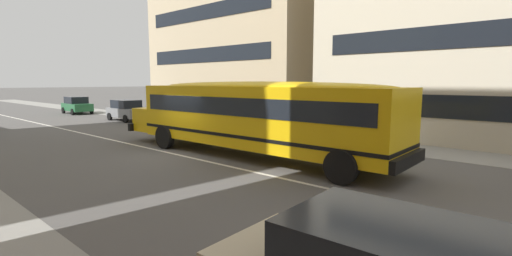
# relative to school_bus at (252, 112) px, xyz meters

# --- Properties ---
(ground_plane) EXTENTS (400.00, 400.00, 0.00)m
(ground_plane) POSITION_rel_school_bus_xyz_m (-2.82, -1.89, -1.84)
(ground_plane) COLOR #54514F
(sidewalk_far) EXTENTS (120.00, 3.00, 0.01)m
(sidewalk_far) POSITION_rel_school_bus_xyz_m (-2.82, 5.99, -1.83)
(sidewalk_far) COLOR gray
(sidewalk_far) RESTS_ON ground_plane
(lane_centreline) EXTENTS (110.00, 0.16, 0.01)m
(lane_centreline) POSITION_rel_school_bus_xyz_m (-2.82, -1.89, -1.83)
(lane_centreline) COLOR silver
(lane_centreline) RESTS_ON ground_plane
(school_bus) EXTENTS (13.87, 3.29, 3.09)m
(school_bus) POSITION_rel_school_bus_xyz_m (0.00, 0.00, 0.00)
(school_bus) COLOR yellow
(school_bus) RESTS_ON ground_plane
(parked_car_grey_near_corner) EXTENTS (3.91, 1.91, 1.64)m
(parked_car_grey_near_corner) POSITION_rel_school_bus_xyz_m (-16.72, 3.52, -0.99)
(parked_car_grey_near_corner) COLOR gray
(parked_car_grey_near_corner) RESTS_ON ground_plane
(parked_car_green_by_lamppost) EXTENTS (3.99, 2.05, 1.64)m
(parked_car_green_by_lamppost) POSITION_rel_school_bus_xyz_m (-26.18, 3.43, -0.99)
(parked_car_green_by_lamppost) COLOR #236038
(parked_car_green_by_lamppost) RESTS_ON ground_plane
(apartment_block_far_left) EXTENTS (15.66, 10.02, 13.30)m
(apartment_block_far_left) POSITION_rel_school_bus_xyz_m (-11.74, 12.48, 4.81)
(apartment_block_far_left) COLOR #C6B28E
(apartment_block_far_left) RESTS_ON ground_plane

